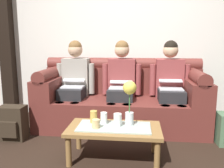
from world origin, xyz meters
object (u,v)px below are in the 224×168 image
Objects in this scene: cup_near_right at (104,118)px; backpack_left at (13,123)px; flower_vase at (130,96)px; person_right at (170,82)px; coffee_table at (114,131)px; cup_far_center at (94,117)px; cup_far_left at (118,120)px; person_middle at (121,81)px; cup_near_left at (96,124)px; person_left at (74,80)px; couch at (121,101)px.

cup_near_right is 1.23m from backpack_left.
person_right is at bearing 60.73° from flower_vase.
cup_near_right reaches higher than coffee_table.
person_right is at bearing 45.34° from cup_far_center.
cup_far_left is at bearing -20.62° from cup_near_right.
person_middle is 10.27× the size of cup_near_right.
flower_vase reaches higher than cup_near_left.
flower_vase is at bearing -119.27° from person_right.
person_left is 0.68m from person_middle.
person_left is at bearing -179.67° from couch.
backpack_left is (-0.62, -0.65, -0.45)m from person_left.
coffee_table is (-0.68, -1.00, -0.36)m from person_right.
cup_far_center reaches higher than cup_near_right.
person_right is 14.08× the size of cup_near_left.
couch reaches higher than coffee_table.
person_left is 1.36m from person_right.
person_middle is at bearing 92.01° from cup_far_left.
cup_near_right is (-0.11, -0.94, -0.24)m from person_middle.
cup_near_left is 0.17m from cup_far_center.
person_right is at bearing 55.95° from coffee_table.
coffee_table is (0.00, -1.01, -0.07)m from couch.
flower_vase is 3.57× the size of cup_far_left.
couch is 1.00m from cup_far_left.
coffee_table is at bearing -90.00° from person_middle.
flower_vase is at bearing -80.85° from couch.
flower_vase is 3.85× the size of cup_near_right.
person_middle reaches higher than flower_vase.
cup_far_center is at bearing -103.83° from couch.
cup_near_right is (0.06, 0.14, 0.02)m from cup_near_left.
couch is 0.95m from cup_near_right.
couch is 0.74m from person_left.
cup_far_left is (0.03, -1.00, 0.05)m from couch.
person_left is 9.52× the size of cup_far_left.
cup_far_center is (-0.90, -0.91, -0.24)m from person_right.
couch is 1.00m from flower_vase.
cup_near_right is 0.16m from cup_far_left.
cup_far_left reaches higher than coffee_table.
person_left is at bearing 116.28° from cup_far_center.
cup_far_center is at bearing 158.68° from coffee_table.
person_middle is 1.52m from backpack_left.
couch reaches higher than cup_near_right.
person_left is at bearing 46.49° from backpack_left.
cup_near_right is (-0.79, -0.93, -0.24)m from person_right.
cup_near_right is at bearing 179.16° from flower_vase.
coffee_table is 10.91× the size of cup_near_left.
person_left is 1.00× the size of person_right.
person_right reaches higher than cup_far_center.
person_left is 1.00m from backpack_left.
person_right is at bearing 57.01° from cup_far_left.
person_left is 1.29× the size of coffee_table.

